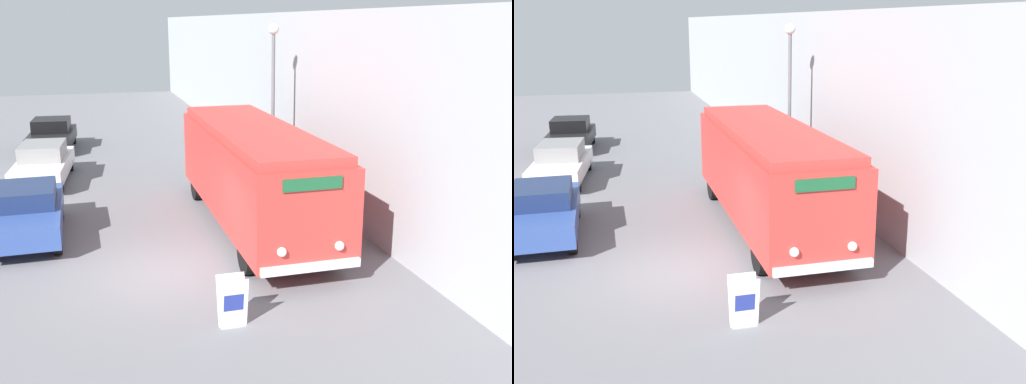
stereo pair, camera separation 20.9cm
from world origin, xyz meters
The scene contains 8 objects.
ground_plane centered at (0.00, 0.00, 0.00)m, with size 80.00×80.00×0.00m, color slate.
building_wall_right centered at (6.02, 10.00, 3.15)m, with size 0.30×60.00×6.31m.
vintage_bus centered at (3.03, 2.77, 1.74)m, with size 2.51×9.60×3.06m.
sign_board centered at (0.95, -3.03, 0.52)m, with size 0.59×0.40×1.08m.
streetlamp centered at (4.71, 6.20, 3.87)m, with size 0.36×0.36×5.90m.
parked_car_near centered at (-3.40, 3.63, 0.78)m, with size 1.92×4.55×1.50m.
parked_car_mid centered at (-3.29, 10.05, 0.75)m, with size 2.26×4.89×1.49m.
parked_car_far centered at (-3.21, 16.25, 0.75)m, with size 2.25×4.28×1.50m.
Camera 1 is at (-1.62, -13.70, 5.97)m, focal length 42.00 mm.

